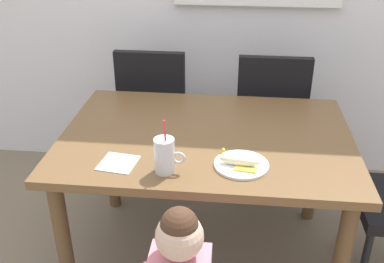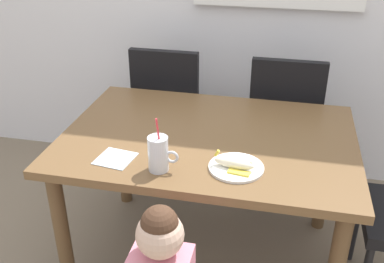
% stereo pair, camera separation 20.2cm
% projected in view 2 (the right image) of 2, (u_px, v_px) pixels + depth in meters
% --- Properties ---
extents(ground_plane, '(24.00, 24.00, 0.00)m').
position_uv_depth(ground_plane, '(206.00, 256.00, 2.47)').
color(ground_plane, '#7A6B56').
extents(dining_table, '(1.37, 0.96, 0.76)m').
position_uv_depth(dining_table, '(208.00, 153.00, 2.16)').
color(dining_table, brown).
rests_on(dining_table, ground).
extents(dining_chair_left, '(0.44, 0.44, 0.96)m').
position_uv_depth(dining_chair_left, '(170.00, 108.00, 2.91)').
color(dining_chair_left, black).
rests_on(dining_chair_left, ground).
extents(dining_chair_right, '(0.44, 0.45, 0.96)m').
position_uv_depth(dining_chair_right, '(284.00, 120.00, 2.75)').
color(dining_chair_right, black).
rests_on(dining_chair_right, ground).
extents(milk_cup, '(0.13, 0.08, 0.25)m').
position_uv_depth(milk_cup, '(159.00, 156.00, 1.82)').
color(milk_cup, silver).
rests_on(milk_cup, dining_table).
extents(snack_plate, '(0.23, 0.23, 0.01)m').
position_uv_depth(snack_plate, '(236.00, 167.00, 1.85)').
color(snack_plate, white).
rests_on(snack_plate, dining_table).
extents(peeled_banana, '(0.17, 0.12, 0.07)m').
position_uv_depth(peeled_banana, '(235.00, 164.00, 1.83)').
color(peeled_banana, '#F4EAC6').
rests_on(peeled_banana, snack_plate).
extents(paper_napkin, '(0.17, 0.17, 0.00)m').
position_uv_depth(paper_napkin, '(115.00, 159.00, 1.92)').
color(paper_napkin, silver).
rests_on(paper_napkin, dining_table).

